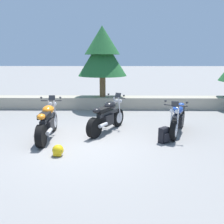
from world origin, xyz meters
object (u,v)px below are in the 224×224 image
object	(u,v)px
rider_helmet	(58,150)
pine_tree_mid_left	(102,52)
motorcycle_orange_near_left	(48,122)
motorcycle_blue_far_right	(178,119)
rider_backpack	(164,134)
motorcycle_black_centre	(107,117)

from	to	relation	value
rider_helmet	pine_tree_mid_left	world-z (taller)	pine_tree_mid_left
motorcycle_orange_near_left	motorcycle_blue_far_right	distance (m)	4.01
rider_backpack	pine_tree_mid_left	xyz separation A→B (m)	(-1.99, 4.70, 2.35)
rider_helmet	pine_tree_mid_left	xyz separation A→B (m)	(0.82, 5.66, 2.46)
rider_helmet	pine_tree_mid_left	bearing A→B (deg)	81.79
motorcycle_black_centre	motorcycle_blue_far_right	size ratio (longest dim) A/B	0.95
motorcycle_black_centre	rider_helmet	size ratio (longest dim) A/B	6.68
motorcycle_orange_near_left	motorcycle_black_centre	distance (m)	1.89
rider_helmet	motorcycle_blue_far_right	bearing A→B (deg)	27.72
motorcycle_orange_near_left	pine_tree_mid_left	distance (m)	5.03
motorcycle_blue_far_right	pine_tree_mid_left	distance (m)	5.11
motorcycle_orange_near_left	motorcycle_black_centre	xyz separation A→B (m)	(1.76, 0.67, 0.00)
motorcycle_black_centre	motorcycle_blue_far_right	distance (m)	2.23
motorcycle_orange_near_left	rider_helmet	world-z (taller)	motorcycle_orange_near_left
pine_tree_mid_left	rider_helmet	bearing A→B (deg)	-98.21
motorcycle_blue_far_right	motorcycle_black_centre	bearing A→B (deg)	174.35
motorcycle_orange_near_left	pine_tree_mid_left	size ratio (longest dim) A/B	0.64
motorcycle_black_centre	rider_backpack	distance (m)	1.96
motorcycle_black_centre	rider_helmet	world-z (taller)	motorcycle_black_centre
motorcycle_orange_near_left	rider_backpack	bearing A→B (deg)	-6.17
rider_backpack	rider_helmet	size ratio (longest dim) A/B	1.68
motorcycle_black_centre	motorcycle_blue_far_right	world-z (taller)	same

